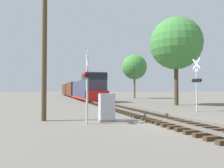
{
  "coord_description": "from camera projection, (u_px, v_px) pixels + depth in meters",
  "views": [
    {
      "loc": [
        -6.64,
        -10.36,
        1.81
      ],
      "look_at": [
        -1.01,
        8.39,
        2.34
      ],
      "focal_mm": 35.0,
      "sensor_mm": 36.0,
      "label": 1
    }
  ],
  "objects": [
    {
      "name": "crossing_signal_far",
      "position": [
        197.0,
        81.0,
        18.25
      ],
      "size": [
        0.35,
        1.01,
        4.47
      ],
      "rotation": [
        0.0,
        0.0,
        1.61
      ],
      "color": "#B7B7BC",
      "rests_on": "ground"
    },
    {
      "name": "tree_mid_background",
      "position": [
        134.0,
        67.0,
        46.52
      ],
      "size": [
        5.3,
        5.3,
        9.36
      ],
      "color": "brown",
      "rests_on": "ground"
    },
    {
      "name": "ground_plane",
      "position": [
        175.0,
        123.0,
        11.78
      ],
      "size": [
        400.0,
        400.0,
        0.0
      ],
      "primitive_type": "plane",
      "color": "#666059"
    },
    {
      "name": "crossing_signal_near",
      "position": [
        86.0,
        79.0,
        11.62
      ],
      "size": [
        0.45,
        1.01,
        3.88
      ],
      "rotation": [
        0.0,
        0.0,
        -1.73
      ],
      "color": "#B7B7BC",
      "rests_on": "ground"
    },
    {
      "name": "rail_track_bed",
      "position": [
        175.0,
        121.0,
        11.78
      ],
      "size": [
        2.6,
        160.0,
        0.31
      ],
      "color": "#42301E",
      "rests_on": "ground"
    },
    {
      "name": "freight_train",
      "position": [
        75.0,
        90.0,
        52.55
      ],
      "size": [
        3.01,
        50.45,
        4.27
      ],
      "color": "#33384C",
      "rests_on": "ground"
    },
    {
      "name": "relay_cabinet",
      "position": [
        107.0,
        108.0,
        12.49
      ],
      "size": [
        0.94,
        0.68,
        1.6
      ],
      "color": "slate",
      "rests_on": "ground"
    },
    {
      "name": "utility_pole",
      "position": [
        44.0,
        42.0,
        12.84
      ],
      "size": [
        1.8,
        0.29,
        9.04
      ],
      "color": "#4C3A23",
      "rests_on": "ground"
    },
    {
      "name": "tree_far_right",
      "position": [
        176.0,
        44.0,
        25.94
      ],
      "size": [
        6.19,
        6.19,
        10.44
      ],
      "color": "#473521",
      "rests_on": "ground"
    }
  ]
}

